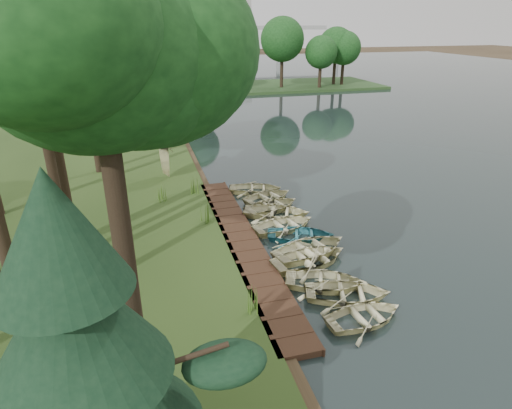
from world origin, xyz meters
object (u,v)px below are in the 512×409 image
object	(u,v)px
rowboat_2	(326,280)
pine_tree	(79,353)
stored_rowboat	(168,172)
rowboat_1	(348,291)
rowboat_0	(365,314)
boardwalk	(242,242)

from	to	relation	value
rowboat_2	pine_tree	distance (m)	11.97
pine_tree	stored_rowboat	bearing A→B (deg)	82.75
rowboat_1	rowboat_2	bearing A→B (deg)	44.40
rowboat_1	stored_rowboat	xyz separation A→B (m)	(-5.59, 15.36, 0.30)
stored_rowboat	pine_tree	size ratio (longest dim) A/B	0.48
rowboat_2	stored_rowboat	bearing A→B (deg)	41.37
rowboat_2	pine_tree	xyz separation A→B (m)	(-7.90, -7.58, 4.85)
stored_rowboat	pine_tree	bearing A→B (deg)	171.61
rowboat_0	pine_tree	world-z (taller)	pine_tree
rowboat_0	stored_rowboat	world-z (taller)	stored_rowboat
boardwalk	rowboat_0	bearing A→B (deg)	-67.11
pine_tree	rowboat_2	bearing A→B (deg)	43.80
rowboat_2	pine_tree	bearing A→B (deg)	155.66
boardwalk	pine_tree	world-z (taller)	pine_tree
rowboat_0	pine_tree	distance (m)	10.99
boardwalk	rowboat_0	distance (m)	7.38
rowboat_1	rowboat_2	xyz separation A→B (m)	(-0.48, 0.95, -0.01)
rowboat_0	stored_rowboat	xyz separation A→B (m)	(-5.57, 16.78, 0.34)
rowboat_1	rowboat_2	world-z (taller)	rowboat_1
stored_rowboat	pine_tree	distance (m)	22.62
boardwalk	stored_rowboat	size ratio (longest dim) A/B	4.16
rowboat_0	stored_rowboat	size ratio (longest dim) A/B	0.78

